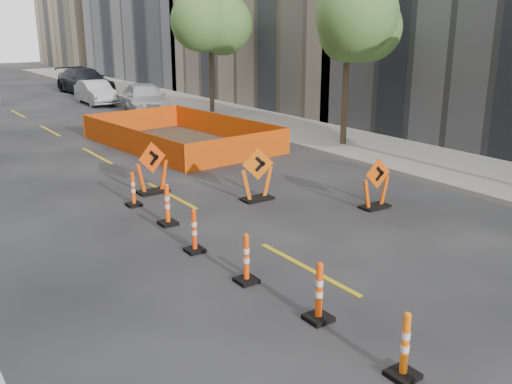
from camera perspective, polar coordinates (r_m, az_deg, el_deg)
ground_plane at (r=9.08m, az=22.02°, el=-15.64°), size 140.00×140.00×0.00m
sidewalk_right at (r=22.86m, az=9.78°, el=4.80°), size 4.00×90.00×0.15m
tree_r_b at (r=21.98m, az=9.20°, el=16.06°), size 2.80×2.80×5.95m
tree_r_c at (r=30.03m, az=-4.59°, el=16.31°), size 2.80×2.80×5.95m
channelizer_3 at (r=8.19m, az=14.69°, el=-14.60°), size 0.39×0.39×0.99m
channelizer_4 at (r=9.35m, az=6.33°, el=-9.87°), size 0.41×0.41×1.03m
channelizer_5 at (r=10.59m, az=-0.97°, el=-6.62°), size 0.38×0.38×0.97m
channelizer_6 at (r=12.03m, az=-6.20°, el=-3.85°), size 0.38×0.38×0.96m
channelizer_7 at (r=13.70m, az=-8.87°, el=-1.24°), size 0.40×0.40×1.02m
channelizer_8 at (r=15.30m, az=-12.19°, el=0.30°), size 0.36×0.36×0.93m
chevron_sign_left at (r=16.31m, az=-10.36°, el=2.42°), size 1.07×0.76×1.47m
chevron_sign_center at (r=15.39m, az=0.12°, el=1.81°), size 1.11×0.86×1.46m
chevron_sign_right at (r=15.05m, az=11.93°, el=0.87°), size 0.92×0.58×1.34m
safety_fence at (r=22.69m, az=-7.60°, el=5.86°), size 5.20×8.07×0.96m
parked_car_near at (r=30.98m, az=-11.04°, el=9.21°), size 3.02×5.16×1.65m
parked_car_mid at (r=35.40m, az=-15.72°, el=9.57°), size 1.60×4.21×1.37m
parked_car_far at (r=41.03m, az=-16.75°, el=10.59°), size 2.72×5.92×1.68m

